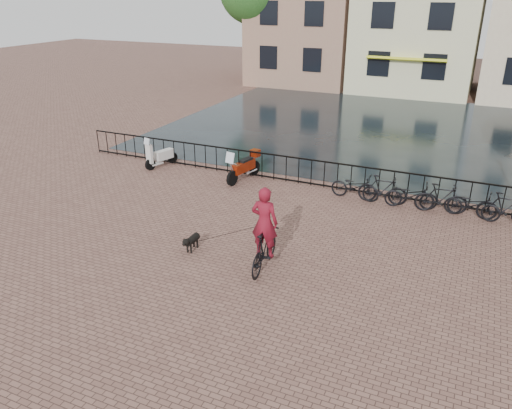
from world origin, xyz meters
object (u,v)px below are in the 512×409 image
at_px(dog, 192,242).
at_px(motorcycle, 244,163).
at_px(scooter, 161,150).
at_px(cyclist, 264,233).

height_order(dog, motorcycle, motorcycle).
relative_size(dog, scooter, 0.50).
distance_m(cyclist, scooter, 9.15).
bearing_deg(motorcycle, scooter, -169.46).
bearing_deg(cyclist, scooter, -43.17).
bearing_deg(scooter, cyclist, -22.01).
bearing_deg(cyclist, dog, -6.06).
bearing_deg(scooter, motorcycle, 16.26).
relative_size(cyclist, motorcycle, 1.39).
height_order(cyclist, scooter, cyclist).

